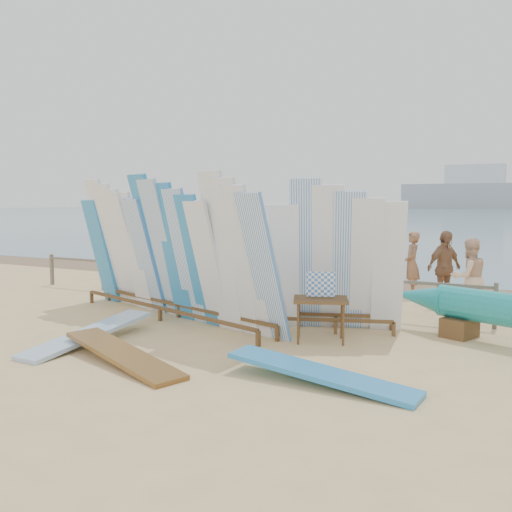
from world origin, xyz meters
The scene contains 26 objects.
ground centered at (0.00, 0.00, 0.00)m, with size 160.00×160.00×0.00m, color #DCBA7F.
ocean centered at (0.00, 128.00, 0.00)m, with size 320.00×240.00×0.02m, color slate.
wet_sand_strip centered at (0.00, 7.20, 0.00)m, with size 40.00×2.60×0.01m, color #806548.
distant_ship centered at (-12.00, 180.00, 5.31)m, with size 45.00×8.00×14.00m.
fence centered at (0.00, 3.00, 0.63)m, with size 12.08×0.08×0.90m.
main_surfboard_rack centered at (-0.11, 0.80, 1.36)m, with size 6.02×2.50×3.02m.
side_surfboard_rack centered at (3.32, 1.40, 1.29)m, with size 2.58×1.42×2.88m.
vendor_table centered at (3.34, 0.55, 0.41)m, with size 1.11×0.96×1.24m.
flat_board_c centered at (1.12, -2.05, 0.00)m, with size 0.56×2.70×0.07m, color brown.
flat_board_d centered at (4.15, -1.54, 0.00)m, with size 0.56×2.70×0.07m, color #2780C3.
flat_board_a centered at (-0.20, -1.40, 0.00)m, with size 0.56×2.70×0.07m, color #84ADD4.
beach_chair_left centered at (-0.08, 3.80, 0.28)m, with size 0.71×0.73×0.96m.
beach_chair_right centered at (1.72, 3.67, 0.25)m, with size 0.71×0.72×0.84m.
stroller centered at (1.49, 3.82, 0.44)m, with size 0.72×0.90×1.10m.
beachgoer_0 centered at (-4.69, 5.21, 0.78)m, with size 0.76×0.36×1.56m, color tan.
beachgoer_8 centered at (5.40, 4.04, 0.84)m, with size 0.81×0.39×1.68m, color beige.
beachgoer_11 centered at (-4.55, 6.80, 0.89)m, with size 1.65×0.53×1.78m, color beige.
beachgoer_10 centered at (4.73, 5.08, 0.89)m, with size 1.04×0.45×1.78m, color #8C6042.
beachgoer_7 centered at (3.80, 6.01, 0.84)m, with size 0.61×0.34×1.68m, color #8C6042.
beachgoer_5 centered at (1.40, 5.71, 0.89)m, with size 1.66×0.54×1.79m, color beige.
beachgoer_6 centered at (3.60, 3.88, 0.76)m, with size 0.75×0.36×1.53m, color tan.
beachgoer_1 centered at (-2.34, 5.78, 0.81)m, with size 0.59×0.33×1.63m, color #8C6042.
beachgoer_extra_1 centered at (-5.60, 6.84, 0.87)m, with size 1.03×0.44×1.75m, color #8C6042.
beachgoer_4 centered at (0.06, 5.61, 0.89)m, with size 1.04×0.45×1.77m, color #8C6042.
beachgoer_2 centered at (-4.29, 4.88, 0.81)m, with size 0.79×0.38×1.62m, color beige.
beachgoer_3 centered at (-1.94, 6.34, 0.93)m, with size 1.20×0.49×1.85m, color tan.
Camera 1 is at (6.65, -8.25, 2.47)m, focal length 38.00 mm.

